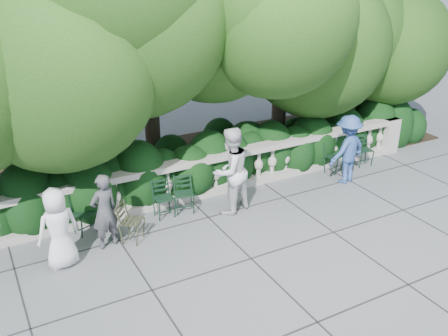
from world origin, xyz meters
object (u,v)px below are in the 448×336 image
chair_b (167,219)px  person_casual_man (230,171)px  chair_a (90,235)px  person_woman_grey (104,211)px  person_businessman (58,228)px  chair_f (338,173)px  chair_weathered (140,241)px  chair_c (186,215)px  chair_e (365,167)px  person_older_blue (347,149)px

chair_b → person_casual_man: bearing=-13.0°
chair_a → person_woman_grey: (0.21, -0.57, 0.77)m
chair_a → person_businessman: person_businessman is taller
chair_a → chair_f: same height
chair_weathered → person_businessman: size_ratio=0.54×
chair_c → chair_e: same height
chair_f → chair_weathered: same height
chair_a → person_older_blue: (6.31, -0.51, 0.87)m
chair_f → person_older_blue: person_older_blue is taller
chair_a → person_woman_grey: size_ratio=0.54×
chair_weathered → chair_f: bearing=-42.6°
chair_b → chair_e: 5.75m
chair_e → person_businessman: (-8.11, -0.72, 0.78)m
person_woman_grey → person_casual_man: (2.83, 0.10, 0.21)m
chair_e → person_casual_man: (-4.36, -0.38, 0.98)m
chair_a → person_casual_man: size_ratio=0.43×
chair_f → person_woman_grey: size_ratio=0.54×
chair_c → person_casual_man: person_casual_man is taller
chair_a → chair_b: size_ratio=1.00×
chair_e → person_older_blue: person_older_blue is taller
chair_b → person_older_blue: bearing=-4.6°
chair_a → chair_b: same height
chair_e → person_casual_man: 4.49m
person_woman_grey → person_older_blue: person_older_blue is taller
chair_f → chair_c: bearing=157.3°
chair_weathered → person_casual_man: bearing=-42.9°
chair_b → person_businessman: person_businessman is taller
chair_c → person_woman_grey: 2.07m
person_older_blue → person_businessman: bearing=-7.3°
chair_c → person_businessman: size_ratio=0.54×
person_casual_man → chair_f: bearing=170.6°
chair_weathered → person_businessman: bearing=134.2°
person_casual_man → person_woman_grey: bearing=-14.3°
chair_a → chair_f: (6.49, -0.06, 0.00)m
chair_f → person_casual_man: bearing=162.8°
chair_b → person_older_blue: person_older_blue is taller
chair_f → person_woman_grey: 6.35m
chair_e → person_casual_man: size_ratio=0.43×
chair_a → chair_e: bearing=-17.5°
chair_b → chair_f: size_ratio=1.00×
chair_f → chair_b: bearing=157.1°
chair_b → chair_c: (0.44, -0.00, 0.00)m
chair_a → chair_e: 7.40m
person_casual_man → chair_c: bearing=-34.2°
person_woman_grey → person_older_blue: (6.10, 0.06, 0.10)m
chair_c → person_businessman: person_businessman is taller
chair_a → chair_c: 2.09m
person_woman_grey → chair_c: bearing=175.5°
chair_weathered → person_older_blue: (5.49, 0.21, 0.87)m
chair_b → chair_f: 4.85m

